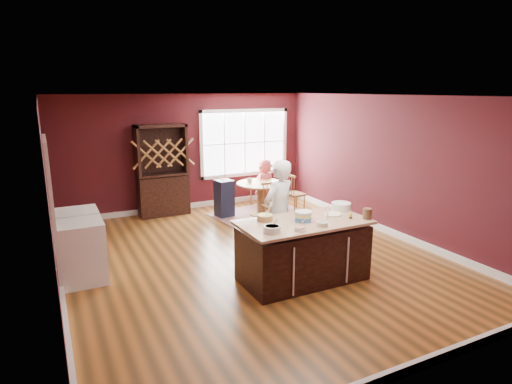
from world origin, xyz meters
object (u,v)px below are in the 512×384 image
dryer (79,239)px  dining_table (261,192)px  chair_south (273,204)px  high_chair (224,197)px  baker (279,212)px  chair_north (261,185)px  washer (82,252)px  hutch (162,170)px  kitchen_island (303,252)px  layer_cake (303,216)px  toddler (224,180)px  chair_east (296,192)px  seated_woman (265,184)px

dryer → dining_table: bearing=17.8°
chair_south → high_chair: chair_south is taller
baker → chair_north: bearing=-132.0°
washer → dining_table: bearing=25.8°
dining_table → hutch: bearing=152.4°
kitchen_island → layer_cake: size_ratio=5.42×
baker → dryer: baker is taller
washer → toddler: bearing=35.2°
dining_table → washer: size_ratio=1.19×
kitchen_island → baker: bearing=90.6°
baker → dryer: (-2.94, 1.30, -0.39)m
kitchen_island → baker: (-0.01, 0.73, 0.42)m
chair_south → high_chair: (-0.67, 1.05, -0.02)m
washer → hutch: bearing=56.1°
chair_south → baker: bearing=-118.5°
kitchen_island → dining_table: kitchen_island is taller
dining_table → hutch: hutch is taller
hutch → baker: bearing=-75.0°
kitchen_island → chair_east: 3.72m
chair_east → dining_table: bearing=77.4°
washer → high_chair: bearing=34.8°
high_chair → washer: bearing=-153.6°
chair_east → seated_woman: seated_woman is taller
chair_south → seated_woman: 1.33m
high_chair → baker: bearing=-102.8°
layer_cake → toddler: 3.64m
chair_south → washer: 4.00m
toddler → washer: bearing=-144.8°
kitchen_island → toddler: 3.68m
layer_cake → chair_south: size_ratio=0.39×
seated_woman → high_chair: (-1.14, -0.19, -0.16)m
baker → toddler: baker is taller
washer → chair_east: bearing=20.8°
chair_north → toddler: size_ratio=4.02×
layer_cake → toddler: layer_cake is taller
high_chair → hutch: 1.52m
chair_east → baker: bearing=135.7°
layer_cake → washer: (-2.95, 1.37, -0.53)m
dining_table → dryer: size_ratio=1.18×
chair_north → chair_south: bearing=58.7°
hutch → washer: size_ratio=2.21×
chair_east → seated_woman: bearing=35.3°
kitchen_island → baker: baker is taller
layer_cake → hutch: 4.42m
chair_east → dryer: bearing=96.5°
baker → layer_cake: baker is taller
baker → seated_woman: baker is taller
dining_table → layer_cake: layer_cake is taller
baker → layer_cake: (0.01, -0.71, 0.13)m
chair_north → high_chair: size_ratio=1.21×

